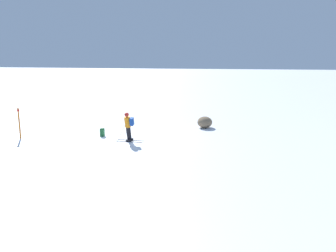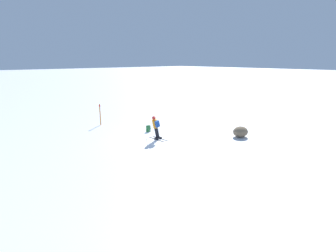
{
  "view_description": "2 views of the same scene",
  "coord_description": "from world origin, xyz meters",
  "px_view_note": "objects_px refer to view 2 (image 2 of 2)",
  "views": [
    {
      "loc": [
        17.73,
        6.88,
        4.67
      ],
      "look_at": [
        1.69,
        2.66,
        1.3
      ],
      "focal_mm": 35.0,
      "sensor_mm": 36.0,
      "label": 1
    },
    {
      "loc": [
        12.0,
        13.99,
        5.62
      ],
      "look_at": [
        0.95,
        1.71,
        1.4
      ],
      "focal_mm": 28.0,
      "sensor_mm": 36.0,
      "label": 2
    }
  ],
  "objects_px": {
    "skier": "(156,126)",
    "spare_backpack": "(148,129)",
    "exposed_boulder_0": "(240,132)",
    "trail_marker": "(100,114)"
  },
  "relations": [
    {
      "from": "skier",
      "to": "exposed_boulder_0",
      "type": "height_order",
      "value": "skier"
    },
    {
      "from": "skier",
      "to": "spare_backpack",
      "type": "bearing_deg",
      "value": -115.36
    },
    {
      "from": "skier",
      "to": "exposed_boulder_0",
      "type": "bearing_deg",
      "value": 143.66
    },
    {
      "from": "skier",
      "to": "exposed_boulder_0",
      "type": "distance_m",
      "value": 6.33
    },
    {
      "from": "spare_backpack",
      "to": "exposed_boulder_0",
      "type": "bearing_deg",
      "value": 118.64
    },
    {
      "from": "skier",
      "to": "trail_marker",
      "type": "distance_m",
      "value": 6.68
    },
    {
      "from": "spare_backpack",
      "to": "exposed_boulder_0",
      "type": "distance_m",
      "value": 7.13
    },
    {
      "from": "trail_marker",
      "to": "spare_backpack",
      "type": "bearing_deg",
      "value": 111.77
    },
    {
      "from": "exposed_boulder_0",
      "to": "spare_backpack",
      "type": "bearing_deg",
      "value": -53.93
    },
    {
      "from": "trail_marker",
      "to": "skier",
      "type": "bearing_deg",
      "value": 97.26
    }
  ]
}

